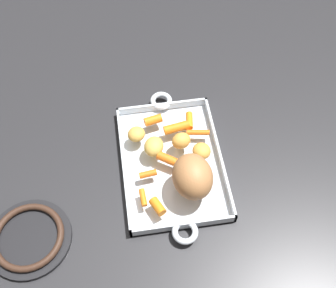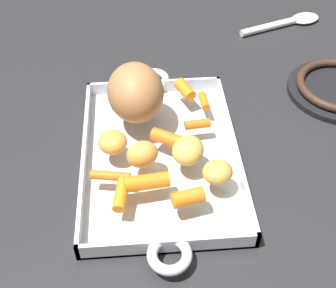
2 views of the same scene
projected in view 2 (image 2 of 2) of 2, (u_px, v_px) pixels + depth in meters
ground_plane at (160, 160)px, 0.74m from camera, size 1.92×1.92×0.00m
roasting_dish at (160, 156)px, 0.73m from camera, size 0.44×0.25×0.03m
pork_roast at (136, 92)px, 0.74m from camera, size 0.12×0.10×0.09m
baby_carrot_center_left at (110, 176)px, 0.66m from camera, size 0.02×0.06×0.01m
baby_carrot_northeast at (197, 124)px, 0.74m from camera, size 0.02×0.04×0.02m
baby_carrot_short at (121, 195)px, 0.63m from camera, size 0.05×0.03×0.02m
baby_carrot_southeast at (146, 182)px, 0.65m from camera, size 0.03×0.07×0.03m
baby_carrot_center_right at (188, 198)px, 0.63m from camera, size 0.03×0.05×0.02m
baby_carrot_long at (204, 101)px, 0.79m from camera, size 0.04×0.02×0.02m
baby_carrot_northwest at (185, 90)px, 0.80m from camera, size 0.05×0.04×0.03m
baby_carrot_southwest at (167, 138)px, 0.71m from camera, size 0.05×0.06×0.02m
potato_whole at (113, 143)px, 0.70m from camera, size 0.06×0.06×0.03m
potato_golden_large at (218, 172)px, 0.66m from camera, size 0.06×0.06×0.03m
potato_halved at (142, 154)px, 0.68m from camera, size 0.05×0.06×0.04m
potato_corner at (188, 150)px, 0.68m from camera, size 0.07×0.07×0.04m
serving_spoon at (288, 22)px, 1.04m from camera, size 0.10×0.21×0.02m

